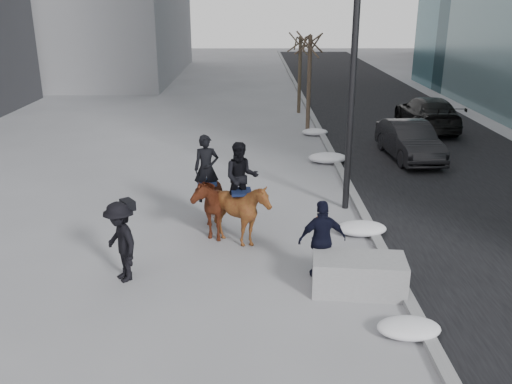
{
  "coord_description": "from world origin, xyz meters",
  "views": [
    {
      "loc": [
        -0.08,
        -10.52,
        5.64
      ],
      "look_at": [
        0.0,
        1.2,
        1.5
      ],
      "focal_mm": 38.0,
      "sensor_mm": 36.0,
      "label": 1
    }
  ],
  "objects_px": {
    "planter": "(359,275)",
    "mounted_left": "(207,197)",
    "mounted_right": "(241,205)",
    "car_near": "(409,141)"
  },
  "relations": [
    {
      "from": "car_near",
      "to": "mounted_right",
      "type": "distance_m",
      "value": 9.78
    },
    {
      "from": "planter",
      "to": "car_near",
      "type": "bearing_deg",
      "value": 69.35
    },
    {
      "from": "car_near",
      "to": "mounted_right",
      "type": "xyz_separation_m",
      "value": [
        -6.18,
        -7.58,
        0.32
      ]
    },
    {
      "from": "mounted_left",
      "to": "mounted_right",
      "type": "bearing_deg",
      "value": -38.86
    },
    {
      "from": "planter",
      "to": "mounted_right",
      "type": "xyz_separation_m",
      "value": [
        -2.43,
        2.37,
        0.64
      ]
    },
    {
      "from": "car_near",
      "to": "mounted_left",
      "type": "xyz_separation_m",
      "value": [
        -7.07,
        -6.86,
        0.24
      ]
    },
    {
      "from": "mounted_left",
      "to": "mounted_right",
      "type": "xyz_separation_m",
      "value": [
        0.89,
        -0.72,
        0.07
      ]
    },
    {
      "from": "planter",
      "to": "mounted_left",
      "type": "height_order",
      "value": "mounted_left"
    },
    {
      "from": "car_near",
      "to": "mounted_left",
      "type": "relative_size",
      "value": 1.67
    },
    {
      "from": "mounted_left",
      "to": "mounted_right",
      "type": "height_order",
      "value": "mounted_right"
    }
  ]
}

